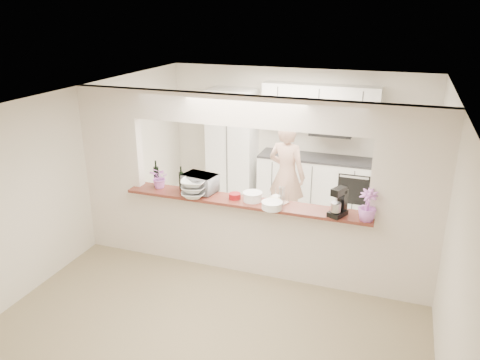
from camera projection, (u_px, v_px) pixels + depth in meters
The scene contains 19 objects.
floor at pixel (246, 269), 6.71m from camera, with size 6.00×6.00×0.00m, color #988A67.
tile_overlay at pixel (274, 225), 8.08m from camera, with size 5.00×2.90×0.01m, color beige.
partition at pixel (246, 172), 6.20m from camera, with size 5.00×0.15×2.50m.
bar_counter at pixel (246, 233), 6.51m from camera, with size 3.40×0.38×1.09m.
kitchen_cabinets at pixel (283, 151), 8.84m from camera, with size 3.15×0.62×2.25m.
refrigerator at pixel (406, 172), 8.12m from camera, with size 0.75×0.70×1.70m, color #ADACB1.
flower_left at pixel (160, 178), 6.69m from camera, with size 0.28×0.24×0.31m, color #C367A0.
wine_bottle_a at pixel (156, 176), 6.78m from camera, with size 0.08×0.08×0.38m.
wine_bottle_b at pixel (181, 180), 6.67m from camera, with size 0.07×0.07×0.33m.
toaster_oven at pixel (200, 183), 6.56m from camera, with size 0.46×0.31×0.26m, color #B8B9BD.
serving_bowls at pixel (193, 189), 6.36m from camera, with size 0.33×0.33×0.24m, color white.
plate_stack_a at pixel (253, 197), 6.27m from camera, with size 0.26×0.26×0.12m.
plate_stack_b at pixel (272, 205), 6.02m from camera, with size 0.28×0.28×0.10m.
red_bowl at pixel (235, 196), 6.34m from camera, with size 0.16×0.16×0.08m, color maroon.
tan_bowl at pixel (274, 201), 6.17m from camera, with size 0.16×0.16×0.07m, color #CDB891.
utensil_caddy at pixel (279, 195), 6.21m from camera, with size 0.29×0.23×0.23m.
stand_mixer at pixel (339, 203), 5.78m from camera, with size 0.25×0.29×0.37m.
flower_right at pixel (368, 205), 5.63m from camera, with size 0.22×0.22×0.40m, color #C26FCE.
person at pixel (287, 176), 7.77m from camera, with size 0.66×0.43×1.81m, color tan.
Camera 1 is at (1.87, -5.55, 3.53)m, focal length 35.00 mm.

